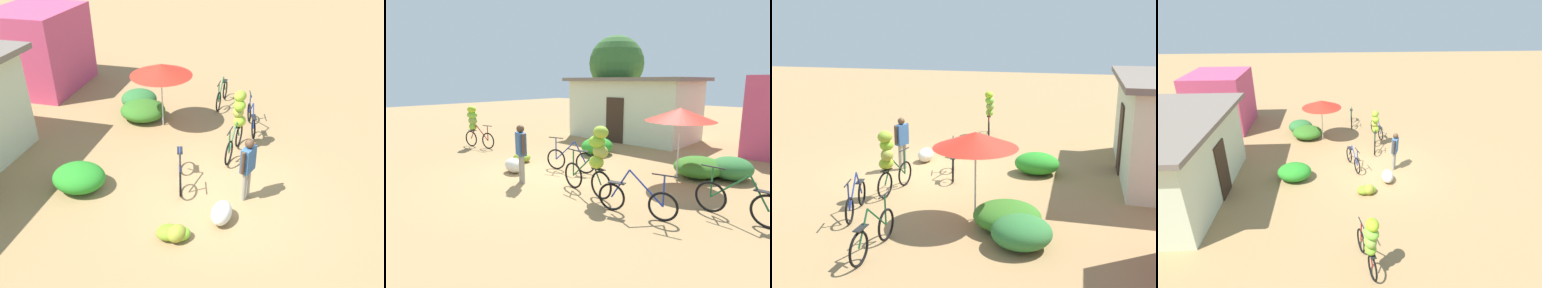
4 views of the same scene
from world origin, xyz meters
TOP-DOWN VIEW (x-y plane):
  - ground_plane at (0.00, 0.00)m, footprint 60.00×60.00m
  - building_low at (-1.50, 7.20)m, footprint 6.07×3.57m
  - tree_behind_building at (-4.16, 9.46)m, footprint 3.13×3.13m
  - hedge_bush_front_left at (-0.62, 3.33)m, footprint 1.10×1.30m
  - hedge_bush_front_right at (3.31, 3.10)m, footprint 1.37×1.46m
  - hedge_bush_mid at (4.08, 3.51)m, footprint 1.15×1.21m
  - market_umbrella at (3.01, 2.33)m, footprint 1.87×1.87m
  - bicycle_leftmost at (-5.27, 0.96)m, footprint 1.63×0.51m
  - bicycle_near_pile at (0.19, 1.01)m, footprint 1.61×0.49m
  - bicycle_center_loaded at (2.09, -0.13)m, footprint 1.69×0.48m
  - bicycle_by_shop at (3.40, -0.40)m, footprint 1.67×0.43m
  - bicycle_rightmost at (4.99, 0.79)m, footprint 1.75×0.16m
  - banana_pile_on_ground at (-1.76, 0.63)m, footprint 0.60×0.84m
  - produce_sack at (-0.99, -0.23)m, footprint 0.74×0.50m
  - person_vendor at (-0.05, -0.64)m, footprint 0.54×0.34m

SIDE VIEW (x-z plane):
  - ground_plane at x=0.00m, z-range 0.00..0.00m
  - banana_pile_on_ground at x=-1.76m, z-range -0.03..0.32m
  - produce_sack at x=-0.99m, z-range 0.00..0.44m
  - hedge_bush_front_right at x=3.31m, z-range 0.00..0.58m
  - hedge_bush_mid at x=4.08m, z-range 0.00..0.63m
  - hedge_bush_front_left at x=-0.62m, z-range 0.00..0.63m
  - bicycle_by_shop at x=3.40m, z-range -0.14..0.82m
  - bicycle_near_pile at x=0.19m, z-range -0.15..0.87m
  - bicycle_rightmost at x=4.99m, z-range -0.13..0.87m
  - person_vendor at x=-0.05m, z-range 0.17..1.76m
  - bicycle_leftmost at x=-5.27m, z-range 0.16..1.87m
  - bicycle_center_loaded at x=2.09m, z-range 0.15..1.88m
  - building_low at x=-1.50m, z-range 0.02..2.89m
  - market_umbrella at x=3.01m, z-range 0.83..2.86m
  - tree_behind_building at x=-4.16m, z-range 1.04..6.30m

